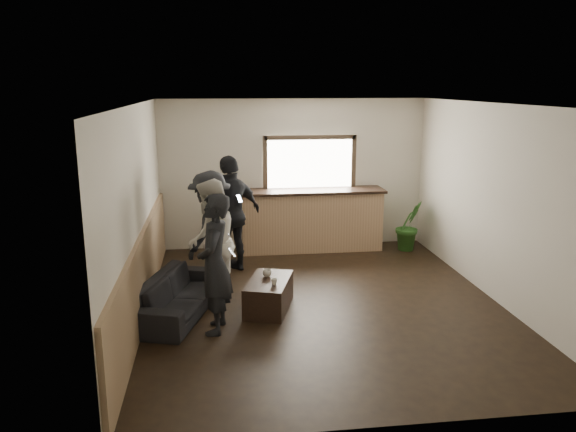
{
  "coord_description": "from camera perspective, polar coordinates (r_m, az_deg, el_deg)",
  "views": [
    {
      "loc": [
        -1.47,
        -7.4,
        3.06
      ],
      "look_at": [
        -0.44,
        0.4,
        1.2
      ],
      "focal_mm": 35.0,
      "sensor_mm": 36.0,
      "label": 1
    }
  ],
  "objects": [
    {
      "name": "potted_plant",
      "position": [
        10.76,
        12.2,
        -0.95
      ],
      "size": [
        0.63,
        0.58,
        0.94
      ],
      "primitive_type": "imported",
      "rotation": [
        0.0,
        0.0,
        0.38
      ],
      "color": "#2D6623",
      "rests_on": "ground"
    },
    {
      "name": "sofa",
      "position": [
        7.82,
        -11.08,
        -7.89
      ],
      "size": [
        1.24,
        1.98,
        0.54
      ],
      "primitive_type": "imported",
      "rotation": [
        0.0,
        0.0,
        1.27
      ],
      "color": "black",
      "rests_on": "ground"
    },
    {
      "name": "coffee_table",
      "position": [
        7.86,
        -1.96,
        -7.97
      ],
      "size": [
        0.79,
        1.07,
        0.43
      ],
      "primitive_type": "cube",
      "rotation": [
        0.0,
        0.0,
        -0.3
      ],
      "color": "black",
      "rests_on": "ground"
    },
    {
      "name": "person_c",
      "position": [
        8.68,
        -7.87,
        -1.31
      ],
      "size": [
        1.12,
        1.33,
        1.79
      ],
      "rotation": [
        0.0,
        0.0,
        -2.05
      ],
      "color": "black",
      "rests_on": "ground"
    },
    {
      "name": "person_b",
      "position": [
        7.97,
        -7.86,
        -2.66
      ],
      "size": [
        0.75,
        0.92,
        1.78
      ],
      "rotation": [
        0.0,
        0.0,
        -1.66
      ],
      "color": "#BBB6A8",
      "rests_on": "ground"
    },
    {
      "name": "cup_a",
      "position": [
        7.9,
        -2.14,
        -5.84
      ],
      "size": [
        0.17,
        0.17,
        0.1
      ],
      "primitive_type": "imported",
      "rotation": [
        0.0,
        0.0,
        2.11
      ],
      "color": "silver",
      "rests_on": "coffee_table"
    },
    {
      "name": "ground",
      "position": [
        8.14,
        3.5,
        -8.82
      ],
      "size": [
        5.0,
        6.0,
        0.01
      ],
      "primitive_type": "cube",
      "color": "black"
    },
    {
      "name": "person_a",
      "position": [
        7.03,
        -7.46,
        -4.85
      ],
      "size": [
        0.52,
        0.7,
        1.77
      ],
      "rotation": [
        0.0,
        0.0,
        -1.71
      ],
      "color": "black",
      "rests_on": "ground"
    },
    {
      "name": "bar_counter",
      "position": [
        10.53,
        2.39,
        -0.01
      ],
      "size": [
        2.7,
        0.68,
        2.13
      ],
      "color": "#A17957",
      "rests_on": "ground"
    },
    {
      "name": "cup_b",
      "position": [
        7.59,
        -1.43,
        -6.7
      ],
      "size": [
        0.09,
        0.09,
        0.08
      ],
      "primitive_type": "imported",
      "rotation": [
        0.0,
        0.0,
        6.25
      ],
      "color": "silver",
      "rests_on": "coffee_table"
    },
    {
      "name": "room_shell",
      "position": [
        7.61,
        -1.8,
        1.19
      ],
      "size": [
        5.01,
        6.01,
        2.8
      ],
      "color": "silver",
      "rests_on": "ground"
    },
    {
      "name": "person_d",
      "position": [
        9.27,
        -5.77,
        0.18
      ],
      "size": [
        1.2,
        1.04,
        1.94
      ],
      "rotation": [
        0.0,
        0.0,
        -2.52
      ],
      "color": "black",
      "rests_on": "ground"
    }
  ]
}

